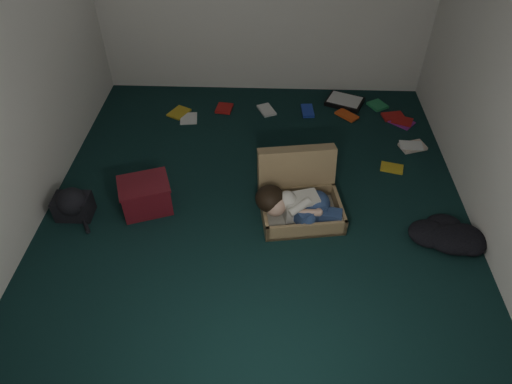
{
  "coord_description": "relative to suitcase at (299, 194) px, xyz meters",
  "views": [
    {
      "loc": [
        0.12,
        -3.1,
        3.09
      ],
      "look_at": [
        0.0,
        -0.15,
        0.35
      ],
      "focal_mm": 32.0,
      "sensor_mm": 36.0,
      "label": 1
    }
  ],
  "objects": [
    {
      "name": "suitcase",
      "position": [
        0.0,
        0.0,
        0.0
      ],
      "size": [
        0.83,
        0.82,
        0.54
      ],
      "rotation": [
        0.0,
        0.0,
        0.15
      ],
      "color": "#9E8257",
      "rests_on": "floor"
    },
    {
      "name": "book_scatter",
      "position": [
        0.25,
        1.47,
        -0.15
      ],
      "size": [
        2.93,
        1.45,
        0.02
      ],
      "color": "gold",
      "rests_on": "floor"
    },
    {
      "name": "paper_tray",
      "position": [
        0.64,
        1.88,
        -0.13
      ],
      "size": [
        0.53,
        0.47,
        0.06
      ],
      "rotation": [
        0.0,
        0.0,
        -0.4
      ],
      "color": "black",
      "rests_on": "floor"
    },
    {
      "name": "backpack",
      "position": [
        -2.1,
        -0.19,
        -0.04
      ],
      "size": [
        0.41,
        0.33,
        0.24
      ],
      "primitive_type": null,
      "rotation": [
        0.0,
        0.0,
        0.01
      ],
      "color": "black",
      "rests_on": "floor"
    },
    {
      "name": "wall_front",
      "position": [
        -0.4,
        -2.28,
        1.14
      ],
      "size": [
        4.5,
        0.0,
        4.5
      ],
      "primitive_type": "plane",
      "rotation": [
        -1.57,
        0.0,
        0.0
      ],
      "color": "white",
      "rests_on": "ground"
    },
    {
      "name": "clothing_pile",
      "position": [
        1.3,
        -0.32,
        -0.08
      ],
      "size": [
        0.59,
        0.53,
        0.16
      ],
      "primitive_type": null,
      "rotation": [
        0.0,
        0.0,
        0.32
      ],
      "color": "black",
      "rests_on": "floor"
    },
    {
      "name": "maroon_bin",
      "position": [
        -1.44,
        -0.07,
        -0.0
      ],
      "size": [
        0.55,
        0.49,
        0.32
      ],
      "rotation": [
        0.0,
        0.0,
        0.34
      ],
      "color": "maroon",
      "rests_on": "floor"
    },
    {
      "name": "person",
      "position": [
        -0.02,
        -0.19,
        0.04
      ],
      "size": [
        0.81,
        0.39,
        0.33
      ],
      "rotation": [
        0.0,
        0.0,
        0.15
      ],
      "color": "beige",
      "rests_on": "suitcase"
    },
    {
      "name": "floor",
      "position": [
        -0.4,
        -0.03,
        -0.16
      ],
      "size": [
        4.5,
        4.5,
        0.0
      ],
      "primitive_type": "plane",
      "color": "black",
      "rests_on": "ground"
    },
    {
      "name": "wall_left",
      "position": [
        -2.4,
        -0.03,
        1.14
      ],
      "size": [
        0.0,
        4.5,
        4.5
      ],
      "primitive_type": "plane",
      "rotation": [
        1.57,
        0.0,
        1.57
      ],
      "color": "white",
      "rests_on": "ground"
    }
  ]
}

